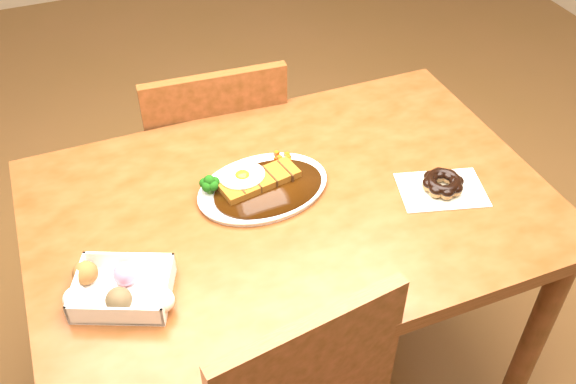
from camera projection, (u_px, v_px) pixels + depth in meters
name	position (u px, v px, depth m)	size (l,w,h in m)	color
ground	(290.00, 379.00, 1.99)	(6.00, 6.00, 0.00)	brown
table	(291.00, 232.00, 1.56)	(1.20, 0.80, 0.75)	#4D2C0F
chair_far	(214.00, 162.00, 2.03)	(0.45, 0.45, 0.87)	#4D2C0F
katsu_curry_plate	(260.00, 185.00, 1.51)	(0.34, 0.26, 0.06)	white
donut_box	(120.00, 288.00, 1.26)	(0.23, 0.21, 0.05)	white
pon_de_ring	(443.00, 184.00, 1.51)	(0.23, 0.19, 0.04)	silver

